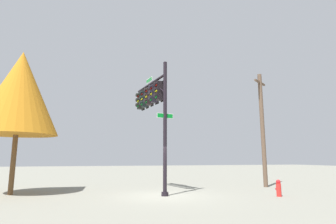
{
  "coord_description": "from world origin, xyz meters",
  "views": [
    {
      "loc": [
        -13.82,
        3.83,
        1.88
      ],
      "look_at": [
        -0.03,
        -0.15,
        4.34
      ],
      "focal_mm": 29.07,
      "sensor_mm": 36.0,
      "label": 1
    }
  ],
  "objects_px": {
    "utility_pole": "(262,127)",
    "fire_hydrant": "(279,188)",
    "tree_near": "(20,92)",
    "signal_pole_assembly": "(152,102)"
  },
  "relations": [
    {
      "from": "tree_near",
      "to": "signal_pole_assembly",
      "type": "bearing_deg",
      "value": -97.16
    },
    {
      "from": "signal_pole_assembly",
      "to": "tree_near",
      "type": "distance_m",
      "value": 7.44
    },
    {
      "from": "signal_pole_assembly",
      "to": "utility_pole",
      "type": "height_order",
      "value": "utility_pole"
    },
    {
      "from": "utility_pole",
      "to": "signal_pole_assembly",
      "type": "bearing_deg",
      "value": 94.64
    },
    {
      "from": "fire_hydrant",
      "to": "tree_near",
      "type": "relative_size",
      "value": 0.1
    },
    {
      "from": "signal_pole_assembly",
      "to": "fire_hydrant",
      "type": "relative_size",
      "value": 8.61
    },
    {
      "from": "utility_pole",
      "to": "tree_near",
      "type": "relative_size",
      "value": 0.99
    },
    {
      "from": "utility_pole",
      "to": "fire_hydrant",
      "type": "bearing_deg",
      "value": 151.82
    },
    {
      "from": "tree_near",
      "to": "utility_pole",
      "type": "bearing_deg",
      "value": -91.02
    },
    {
      "from": "utility_pole",
      "to": "fire_hydrant",
      "type": "distance_m",
      "value": 5.99
    }
  ]
}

